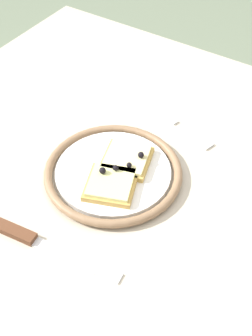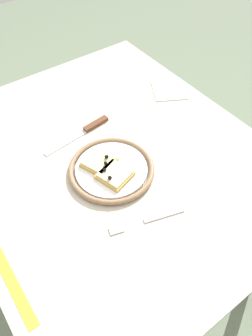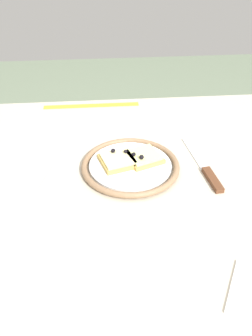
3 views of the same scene
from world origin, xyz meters
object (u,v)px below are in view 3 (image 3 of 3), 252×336
(dining_table, at_px, (152,207))
(plate, at_px, (130,166))
(knife, at_px, (207,172))
(pizza_slice_near, at_px, (118,160))
(fork, at_px, (56,167))
(measuring_tape, at_px, (91,106))
(pizza_slice_far, at_px, (143,157))

(dining_table, distance_m, plate, 0.13)
(dining_table, relative_size, knife, 4.28)
(plate, height_order, pizza_slice_near, pizza_slice_near)
(fork, height_order, measuring_tape, fork)
(fork, bearing_deg, pizza_slice_near, -4.00)
(dining_table, distance_m, knife, 0.17)
(dining_table, bearing_deg, plate, 149.26)
(plate, distance_m, fork, 0.19)
(dining_table, xyz_separation_m, knife, (0.13, -0.00, 0.11))
(plate, bearing_deg, pizza_slice_near, 163.04)
(dining_table, bearing_deg, pizza_slice_far, 111.73)
(fork, bearing_deg, measuring_tape, 74.74)
(pizza_slice_far, relative_size, knife, 0.44)
(plate, relative_size, pizza_slice_near, 2.38)
(knife, bearing_deg, pizza_slice_near, 168.26)
(fork, distance_m, measuring_tape, 0.35)
(pizza_slice_near, relative_size, measuring_tape, 0.33)
(knife, distance_m, fork, 0.38)
(fork, relative_size, measuring_tape, 0.63)
(plate, xyz_separation_m, pizza_slice_far, (0.03, 0.02, 0.01))
(plate, xyz_separation_m, fork, (-0.19, 0.02, -0.01))
(dining_table, xyz_separation_m, pizza_slice_near, (-0.09, 0.04, 0.12))
(pizza_slice_far, distance_m, measuring_tape, 0.36)
(knife, xyz_separation_m, measuring_tape, (-0.28, 0.39, -0.00))
(pizza_slice_far, bearing_deg, pizza_slice_near, -171.81)
(dining_table, relative_size, fork, 5.22)
(plate, distance_m, knife, 0.19)
(plate, bearing_deg, dining_table, -30.74)
(pizza_slice_near, bearing_deg, fork, 176.00)
(dining_table, relative_size, measuring_tape, 3.30)
(pizza_slice_near, distance_m, pizza_slice_far, 0.07)
(dining_table, relative_size, plate, 4.21)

